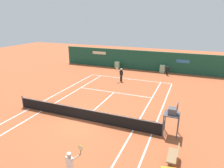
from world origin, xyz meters
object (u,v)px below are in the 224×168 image
at_px(tennis_ball_by_sideline, 85,106).
at_px(player_near_side, 70,164).
at_px(player_on_baseline, 121,74).
at_px(ball_kid_centre_post, 167,70).
at_px(tennis_ball_near_service_line, 138,83).
at_px(umpire_chair, 172,113).
at_px(player_bench, 174,155).

bearing_deg(tennis_ball_by_sideline, player_near_side, -64.87).
height_order(player_near_side, tennis_ball_by_sideline, player_near_side).
height_order(player_on_baseline, ball_kid_centre_post, player_on_baseline).
relative_size(tennis_ball_near_service_line, tennis_ball_by_sideline, 1.00).
xyz_separation_m(umpire_chair, player_on_baseline, (-7.12, 9.97, -0.59)).
bearing_deg(player_near_side, tennis_ball_near_service_line, 109.37).
relative_size(umpire_chair, tennis_ball_near_service_line, 34.32).
bearing_deg(ball_kid_centre_post, player_bench, 100.30).
distance_m(umpire_chair, tennis_ball_near_service_line, 11.18).
bearing_deg(tennis_ball_by_sideline, player_bench, -29.70).
distance_m(player_near_side, tennis_ball_by_sideline, 8.57).
distance_m(umpire_chair, player_bench, 3.04).
bearing_deg(tennis_ball_by_sideline, umpire_chair, -13.37).
bearing_deg(umpire_chair, tennis_ball_near_service_line, 26.64).
bearing_deg(ball_kid_centre_post, player_near_side, 86.84).
xyz_separation_m(umpire_chair, tennis_ball_by_sideline, (-7.55, 1.80, -1.52)).
xyz_separation_m(player_near_side, ball_kid_centre_post, (1.74, 20.82, -0.20)).
distance_m(player_bench, player_on_baseline, 14.88).
distance_m(player_on_baseline, ball_kid_centre_post, 6.97).
relative_size(player_near_side, tennis_ball_near_service_line, 26.16).
relative_size(player_bench, player_on_baseline, 0.72).
bearing_deg(tennis_ball_by_sideline, ball_kid_centre_post, 67.77).
bearing_deg(player_bench, ball_kid_centre_post, 8.69).
bearing_deg(tennis_ball_by_sideline, player_on_baseline, 86.94).
bearing_deg(player_on_baseline, tennis_ball_near_service_line, -160.22).
height_order(player_on_baseline, tennis_ball_by_sideline, player_on_baseline).
bearing_deg(player_on_baseline, tennis_ball_by_sideline, 108.43).
bearing_deg(tennis_ball_near_service_line, ball_kid_centre_post, 61.00).
distance_m(player_near_side, ball_kid_centre_post, 20.89).
distance_m(player_bench, tennis_ball_by_sideline, 9.29).
relative_size(player_bench, tennis_ball_by_sideline, 19.24).
bearing_deg(umpire_chair, tennis_ball_by_sideline, 76.63).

